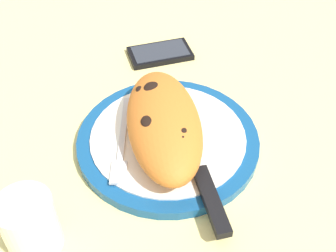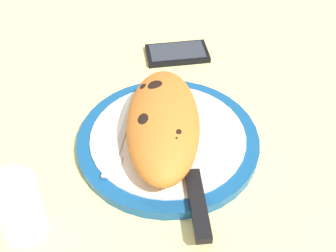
{
  "view_description": "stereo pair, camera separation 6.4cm",
  "coord_description": "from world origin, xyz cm",
  "px_view_note": "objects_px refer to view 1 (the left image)",
  "views": [
    {
      "loc": [
        45.24,
        4.48,
        48.36
      ],
      "look_at": [
        0.0,
        0.0,
        3.88
      ],
      "focal_mm": 46.59,
      "sensor_mm": 36.0,
      "label": 1
    },
    {
      "loc": [
        44.17,
        10.75,
        48.36
      ],
      "look_at": [
        0.0,
        0.0,
        3.88
      ],
      "focal_mm": 46.59,
      "sensor_mm": 36.0,
      "label": 2
    }
  ],
  "objects_px": {
    "calzone": "(164,123)",
    "smartphone": "(160,53)",
    "plate": "(168,140)",
    "water_glass": "(31,227)",
    "fork": "(122,145)",
    "knife": "(205,185)"
  },
  "relations": [
    {
      "from": "water_glass",
      "to": "knife",
      "type": "bearing_deg",
      "value": 114.54
    },
    {
      "from": "fork",
      "to": "smartphone",
      "type": "relative_size",
      "value": 1.33
    },
    {
      "from": "plate",
      "to": "smartphone",
      "type": "distance_m",
      "value": 0.23
    },
    {
      "from": "plate",
      "to": "water_glass",
      "type": "distance_m",
      "value": 0.24
    },
    {
      "from": "fork",
      "to": "knife",
      "type": "height_order",
      "value": "knife"
    },
    {
      "from": "calzone",
      "to": "water_glass",
      "type": "height_order",
      "value": "calzone"
    },
    {
      "from": "calzone",
      "to": "water_glass",
      "type": "bearing_deg",
      "value": -38.6
    },
    {
      "from": "calzone",
      "to": "smartphone",
      "type": "distance_m",
      "value": 0.24
    },
    {
      "from": "calzone",
      "to": "fork",
      "type": "height_order",
      "value": "calzone"
    },
    {
      "from": "smartphone",
      "to": "water_glass",
      "type": "xyz_separation_m",
      "value": [
        0.41,
        -0.11,
        0.03
      ]
    },
    {
      "from": "plate",
      "to": "water_glass",
      "type": "bearing_deg",
      "value": -38.33
    },
    {
      "from": "plate",
      "to": "smartphone",
      "type": "bearing_deg",
      "value": -170.63
    },
    {
      "from": "plate",
      "to": "fork",
      "type": "relative_size",
      "value": 1.55
    },
    {
      "from": "plate",
      "to": "calzone",
      "type": "relative_size",
      "value": 1.11
    },
    {
      "from": "water_glass",
      "to": "fork",
      "type": "bearing_deg",
      "value": 152.59
    },
    {
      "from": "calzone",
      "to": "smartphone",
      "type": "height_order",
      "value": "calzone"
    },
    {
      "from": "calzone",
      "to": "knife",
      "type": "relative_size",
      "value": 1.12
    },
    {
      "from": "plate",
      "to": "smartphone",
      "type": "relative_size",
      "value": 2.07
    },
    {
      "from": "calzone",
      "to": "water_glass",
      "type": "relative_size",
      "value": 3.0
    },
    {
      "from": "fork",
      "to": "water_glass",
      "type": "relative_size",
      "value": 2.13
    },
    {
      "from": "knife",
      "to": "smartphone",
      "type": "xyz_separation_m",
      "value": [
        -0.32,
        -0.1,
        -0.02
      ]
    },
    {
      "from": "knife",
      "to": "calzone",
      "type": "bearing_deg",
      "value": -142.27
    }
  ]
}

